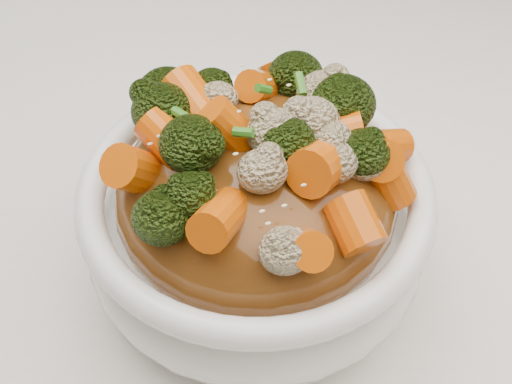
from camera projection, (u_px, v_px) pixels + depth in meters
name	position (u px, v px, depth m)	size (l,w,h in m)	color
tablecloth	(299.00, 225.00, 0.50)	(1.20, 0.80, 0.04)	white
bowl	(256.00, 226.00, 0.42)	(0.20, 0.20, 0.08)	white
sauce_base	(256.00, 195.00, 0.40)	(0.16, 0.16, 0.09)	brown
carrots	(256.00, 118.00, 0.36)	(0.16, 0.16, 0.05)	#D55706
broccoli	(256.00, 120.00, 0.36)	(0.16, 0.16, 0.04)	black
cauliflower	(256.00, 123.00, 0.36)	(0.16, 0.16, 0.03)	tan
scallions	(256.00, 117.00, 0.36)	(0.12, 0.12, 0.02)	#2E701A
sesame_seeds	(256.00, 117.00, 0.36)	(0.14, 0.14, 0.01)	beige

